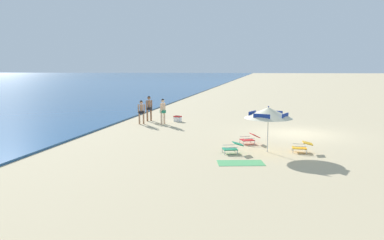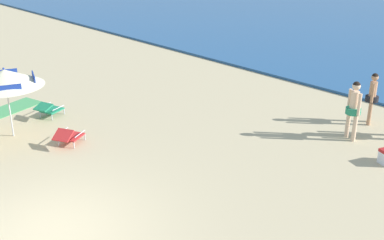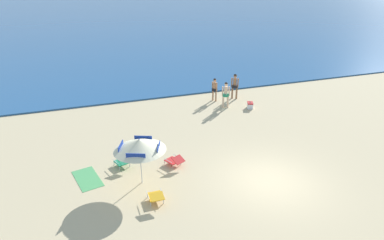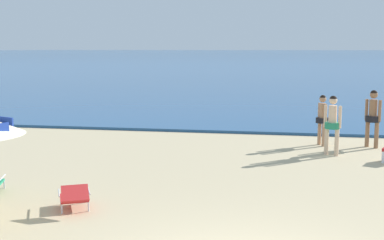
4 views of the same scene
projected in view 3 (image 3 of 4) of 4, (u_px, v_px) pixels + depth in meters
ground_plane at (269, 181)px, 13.80m from camera, size 800.00×800.00×0.00m
beach_umbrella_striped_main at (140, 145)px, 13.04m from camera, size 2.50×2.49×2.06m
lounge_chair_under_umbrella at (175, 160)px, 14.86m from camera, size 0.86×1.02×0.52m
lounge_chair_beside_umbrella at (156, 196)px, 12.39m from camera, size 0.59×0.86×0.49m
lounge_chair_facing_sea at (123, 162)px, 14.74m from camera, size 0.77×0.98×0.50m
person_standing_near_shore at (226, 93)px, 21.34m from camera, size 0.48×0.42×1.72m
person_standing_beside at (235, 85)px, 22.95m from camera, size 0.44×0.44×1.78m
person_wading_in at (215, 88)px, 22.57m from camera, size 0.39×0.44×1.60m
cooler_box at (250, 105)px, 21.54m from camera, size 0.51×0.59×0.43m
beach_towel at (87, 179)px, 13.98m from camera, size 1.27×1.95×0.01m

